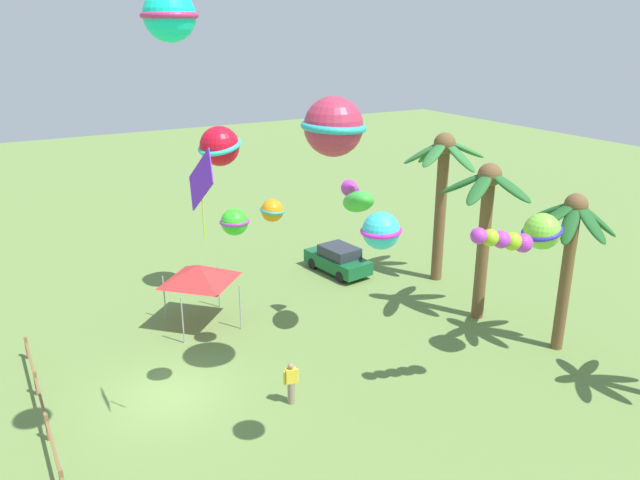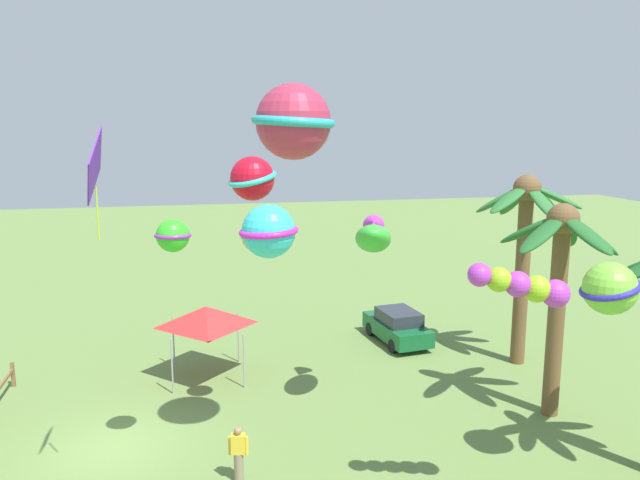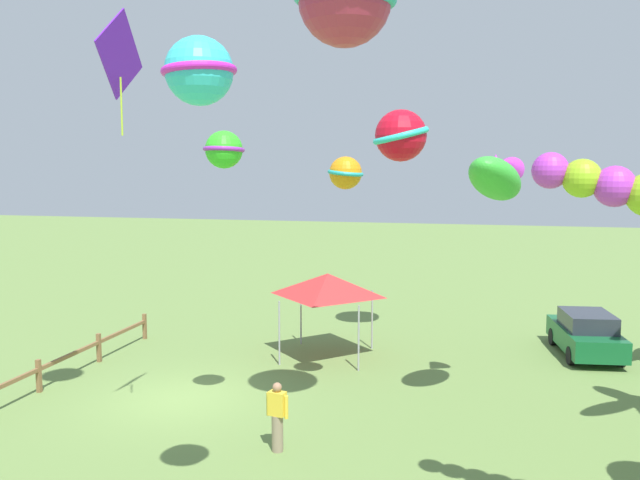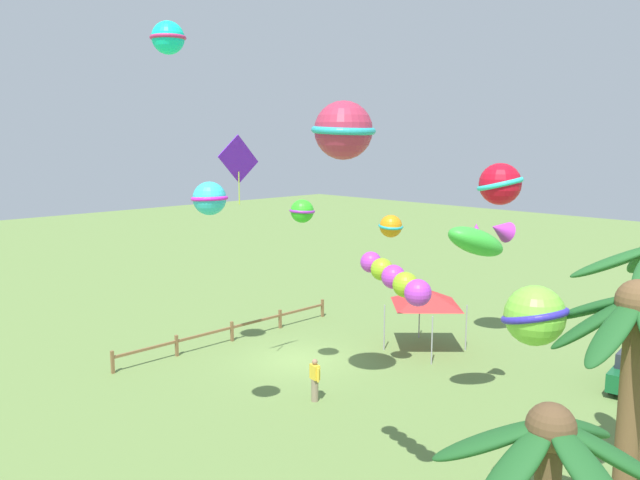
{
  "view_description": "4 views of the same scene",
  "coord_description": "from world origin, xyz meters",
  "px_view_note": "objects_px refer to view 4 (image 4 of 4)",
  "views": [
    {
      "loc": [
        19.49,
        -4.96,
        12.7
      ],
      "look_at": [
        1.95,
        5.13,
        5.7
      ],
      "focal_mm": 34.82,
      "sensor_mm": 36.0,
      "label": 1
    },
    {
      "loc": [
        18.14,
        2.58,
        9.58
      ],
      "look_at": [
        1.48,
        6.11,
        6.45
      ],
      "focal_mm": 34.66,
      "sensor_mm": 36.0,
      "label": 2
    },
    {
      "loc": [
        15.92,
        7.9,
        6.32
      ],
      "look_at": [
        1.25,
        4.28,
        4.67
      ],
      "focal_mm": 36.44,
      "sensor_mm": 36.0,
      "label": 3
    },
    {
      "loc": [
        17.9,
        19.49,
        9.42
      ],
      "look_at": [
        3.05,
        4.39,
        6.08
      ],
      "focal_mm": 35.92,
      "sensor_mm": 36.0,
      "label": 4
    }
  ],
  "objects_px": {
    "palm_tree_2": "(633,361)",
    "kite_fish_2": "(479,239)",
    "kite_ball_4": "(391,226)",
    "spectator_0": "(315,380)",
    "kite_ball_1": "(343,130)",
    "kite_ball_8": "(210,198)",
    "kite_diamond_9": "(239,160)",
    "festival_tent": "(426,297)",
    "kite_ball_3": "(168,38)",
    "kite_tube_7": "(396,279)",
    "kite_ball_5": "(500,184)",
    "kite_ball_0": "(535,315)",
    "kite_ball_6": "(302,211)"
  },
  "relations": [
    {
      "from": "spectator_0",
      "to": "kite_ball_1",
      "type": "relative_size",
      "value": 0.63
    },
    {
      "from": "kite_ball_0",
      "to": "kite_ball_5",
      "type": "relative_size",
      "value": 0.62
    },
    {
      "from": "spectator_0",
      "to": "kite_ball_4",
      "type": "height_order",
      "value": "kite_ball_4"
    },
    {
      "from": "kite_ball_1",
      "to": "kite_fish_2",
      "type": "distance_m",
      "value": 5.76
    },
    {
      "from": "spectator_0",
      "to": "kite_diamond_9",
      "type": "distance_m",
      "value": 8.49
    },
    {
      "from": "kite_ball_0",
      "to": "kite_diamond_9",
      "type": "relative_size",
      "value": 0.63
    },
    {
      "from": "kite_ball_8",
      "to": "kite_diamond_9",
      "type": "relative_size",
      "value": 0.48
    },
    {
      "from": "palm_tree_2",
      "to": "kite_ball_6",
      "type": "height_order",
      "value": "kite_ball_6"
    },
    {
      "from": "kite_ball_8",
      "to": "kite_diamond_9",
      "type": "xyz_separation_m",
      "value": [
        -3.72,
        -3.46,
        0.94
      ]
    },
    {
      "from": "kite_fish_2",
      "to": "spectator_0",
      "type": "bearing_deg",
      "value": -56.59
    },
    {
      "from": "kite_ball_3",
      "to": "kite_tube_7",
      "type": "bearing_deg",
      "value": 88.19
    },
    {
      "from": "palm_tree_2",
      "to": "kite_fish_2",
      "type": "distance_m",
      "value": 8.5
    },
    {
      "from": "spectator_0",
      "to": "kite_ball_0",
      "type": "relative_size",
      "value": 0.98
    },
    {
      "from": "palm_tree_2",
      "to": "kite_diamond_9",
      "type": "distance_m",
      "value": 15.03
    },
    {
      "from": "kite_ball_3",
      "to": "festival_tent",
      "type": "bearing_deg",
      "value": 160.55
    },
    {
      "from": "spectator_0",
      "to": "kite_diamond_9",
      "type": "relative_size",
      "value": 0.62
    },
    {
      "from": "palm_tree_2",
      "to": "kite_ball_5",
      "type": "xyz_separation_m",
      "value": [
        -11.74,
        -9.91,
        2.57
      ]
    },
    {
      "from": "kite_ball_4",
      "to": "kite_ball_8",
      "type": "relative_size",
      "value": 0.95
    },
    {
      "from": "kite_ball_5",
      "to": "kite_ball_6",
      "type": "relative_size",
      "value": 2.19
    },
    {
      "from": "palm_tree_2",
      "to": "festival_tent",
      "type": "relative_size",
      "value": 2.32
    },
    {
      "from": "festival_tent",
      "to": "kite_ball_1",
      "type": "height_order",
      "value": "kite_ball_1"
    },
    {
      "from": "kite_tube_7",
      "to": "kite_diamond_9",
      "type": "height_order",
      "value": "kite_diamond_9"
    },
    {
      "from": "kite_ball_8",
      "to": "kite_diamond_9",
      "type": "bearing_deg",
      "value": -137.08
    },
    {
      "from": "kite_ball_5",
      "to": "kite_tube_7",
      "type": "relative_size",
      "value": 1.13
    },
    {
      "from": "kite_ball_6",
      "to": "kite_ball_8",
      "type": "xyz_separation_m",
      "value": [
        5.41,
        1.85,
        0.95
      ]
    },
    {
      "from": "kite_ball_0",
      "to": "kite_ball_3",
      "type": "height_order",
      "value": "kite_ball_3"
    },
    {
      "from": "kite_ball_6",
      "to": "kite_diamond_9",
      "type": "height_order",
      "value": "kite_diamond_9"
    },
    {
      "from": "festival_tent",
      "to": "kite_ball_3",
      "type": "bearing_deg",
      "value": -19.45
    },
    {
      "from": "kite_ball_8",
      "to": "kite_ball_1",
      "type": "bearing_deg",
      "value": 164.67
    },
    {
      "from": "kite_ball_6",
      "to": "kite_tube_7",
      "type": "bearing_deg",
      "value": 62.24
    },
    {
      "from": "festival_tent",
      "to": "kite_ball_1",
      "type": "bearing_deg",
      "value": 15.59
    },
    {
      "from": "festival_tent",
      "to": "kite_ball_3",
      "type": "distance_m",
      "value": 15.22
    },
    {
      "from": "kite_tube_7",
      "to": "kite_ball_8",
      "type": "xyz_separation_m",
      "value": [
        1.32,
        -5.93,
        1.67
      ]
    },
    {
      "from": "kite_ball_0",
      "to": "kite_ball_1",
      "type": "relative_size",
      "value": 0.64
    },
    {
      "from": "kite_diamond_9",
      "to": "festival_tent",
      "type": "bearing_deg",
      "value": 163.28
    },
    {
      "from": "palm_tree_2",
      "to": "kite_ball_4",
      "type": "bearing_deg",
      "value": -115.54
    },
    {
      "from": "palm_tree_2",
      "to": "kite_tube_7",
      "type": "height_order",
      "value": "palm_tree_2"
    },
    {
      "from": "kite_fish_2",
      "to": "kite_ball_4",
      "type": "height_order",
      "value": "kite_fish_2"
    },
    {
      "from": "festival_tent",
      "to": "kite_fish_2",
      "type": "height_order",
      "value": "kite_fish_2"
    },
    {
      "from": "kite_ball_1",
      "to": "kite_diamond_9",
      "type": "distance_m",
      "value": 4.83
    },
    {
      "from": "kite_ball_0",
      "to": "kite_ball_6",
      "type": "distance_m",
      "value": 11.36
    },
    {
      "from": "spectator_0",
      "to": "festival_tent",
      "type": "height_order",
      "value": "festival_tent"
    },
    {
      "from": "palm_tree_2",
      "to": "festival_tent",
      "type": "distance_m",
      "value": 15.47
    },
    {
      "from": "kite_ball_0",
      "to": "kite_ball_6",
      "type": "xyz_separation_m",
      "value": [
        -3.02,
        -10.88,
        1.24
      ]
    },
    {
      "from": "spectator_0",
      "to": "kite_ball_5",
      "type": "relative_size",
      "value": 0.6
    },
    {
      "from": "spectator_0",
      "to": "kite_ball_1",
      "type": "distance_m",
      "value": 9.03
    },
    {
      "from": "kite_fish_2",
      "to": "kite_ball_4",
      "type": "xyz_separation_m",
      "value": [
        0.0,
        -3.77,
        0.08
      ]
    },
    {
      "from": "kite_ball_5",
      "to": "kite_tube_7",
      "type": "distance_m",
      "value": 13.99
    },
    {
      "from": "kite_ball_3",
      "to": "kite_tube_7",
      "type": "xyz_separation_m",
      "value": [
        0.33,
        10.56,
        -6.87
      ]
    },
    {
      "from": "kite_ball_4",
      "to": "kite_fish_2",
      "type": "bearing_deg",
      "value": 90.05
    }
  ]
}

